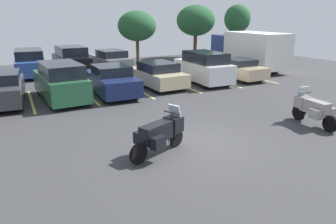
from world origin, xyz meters
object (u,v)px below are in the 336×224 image
object	(u,v)px
car_charcoal	(2,88)
car_white	(203,67)
car_green	(61,82)
car_far_blue	(30,63)
car_far_grey	(110,60)
box_truck	(249,50)
motorcycle_touring	(160,133)
car_far_black	(71,60)
car_tan	(236,69)
car_champagne	(157,75)
motorcycle_second	(313,109)
car_navy	(111,80)

from	to	relation	value
car_charcoal	car_white	bearing A→B (deg)	-0.40
car_green	car_far_blue	bearing A→B (deg)	96.79
car_far_grey	box_truck	size ratio (longest dim) A/B	0.67
motorcycle_touring	car_far_black	world-z (taller)	car_far_black
car_tan	car_far_blue	xyz separation A→B (m)	(-12.31, 7.21, 0.26)
car_green	car_far_grey	xyz separation A→B (m)	(4.76, 7.54, -0.16)
car_green	car_white	world-z (taller)	car_white
car_green	car_champagne	xyz separation A→B (m)	(5.59, 0.66, -0.21)
motorcycle_second	car_champagne	xyz separation A→B (m)	(-2.52, 8.90, 0.06)
car_far_grey	box_truck	bearing A→B (deg)	-24.05
car_champagne	car_far_grey	world-z (taller)	car_far_grey
motorcycle_second	car_green	distance (m)	11.57
car_navy	car_far_grey	bearing A→B (deg)	73.92
car_green	car_far_grey	world-z (taller)	car_green
car_tan	car_green	bearing A→B (deg)	-177.11
car_tan	car_far_grey	world-z (taller)	car_far_grey
car_green	car_far_grey	size ratio (longest dim) A/B	1.02
car_charcoal	car_white	world-z (taller)	car_white
car_white	car_far_blue	bearing A→B (deg)	142.19
car_charcoal	car_navy	size ratio (longest dim) A/B	0.96
car_navy	car_far_black	distance (m)	7.88
car_navy	car_charcoal	bearing A→B (deg)	176.00
car_white	car_far_black	world-z (taller)	car_white
car_white	car_champagne	bearing A→B (deg)	174.44
car_green	car_far_black	xyz separation A→B (m)	(1.91, 7.92, 0.02)
car_green	box_truck	size ratio (longest dim) A/B	0.68
car_green	car_far_black	bearing A→B (deg)	76.42
car_white	car_tan	size ratio (longest dim) A/B	0.98
motorcycle_touring	car_charcoal	distance (m)	9.49
motorcycle_second	car_far_blue	world-z (taller)	car_far_blue
car_tan	box_truck	world-z (taller)	box_truck
car_white	car_tan	bearing A→B (deg)	4.46
car_green	car_navy	xyz separation A→B (m)	(2.60, 0.08, -0.18)
motorcycle_second	car_green	size ratio (longest dim) A/B	0.44
car_navy	car_far_grey	xyz separation A→B (m)	(2.15, 7.47, 0.02)
motorcycle_second	car_far_black	world-z (taller)	car_far_black
car_champagne	car_tan	world-z (taller)	car_champagne
car_charcoal	car_far_grey	world-z (taller)	car_far_grey
box_truck	car_navy	bearing A→B (deg)	-165.53
car_champagne	box_truck	xyz separation A→B (m)	(8.97, 2.51, 0.83)
car_champagne	car_tan	bearing A→B (deg)	-0.82
motorcycle_touring	car_white	bearing A→B (deg)	50.43
car_green	car_tan	distance (m)	11.40
car_charcoal	box_truck	distance (m)	17.41
car_navy	box_truck	bearing A→B (deg)	14.47
car_charcoal	car_white	xyz separation A→B (m)	(11.25, -0.08, 0.21)
motorcycle_second	car_far_blue	distance (m)	18.40
car_green	car_navy	distance (m)	2.61
car_navy	car_green	bearing A→B (deg)	-178.32
car_green	car_white	distance (m)	8.65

